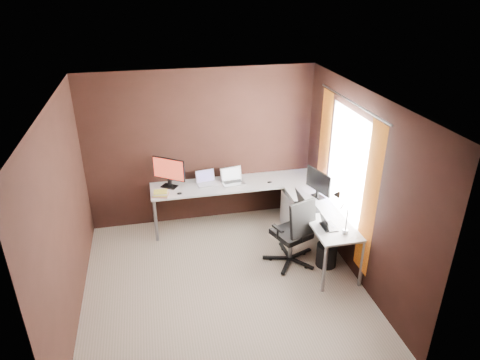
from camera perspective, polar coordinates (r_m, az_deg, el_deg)
name	(u,v)px	position (r m, az deg, el deg)	size (l,w,h in m)	color
room	(248,194)	(5.27, 1.04, -1.93)	(3.60, 3.60, 2.50)	tan
desk	(265,197)	(6.50, 3.32, -2.26)	(2.65, 2.25, 0.73)	silver
drawer_pedestal	(298,211)	(6.94, 7.69, -4.10)	(0.42, 0.50, 0.60)	silver
monitor_left	(169,171)	(6.66, -9.48, 1.21)	(0.46, 0.34, 0.48)	black
monitor_right	(319,182)	(6.37, 10.43, -0.32)	(0.20, 0.50, 0.43)	black
laptop_white	(206,181)	(6.79, -4.52, -0.10)	(0.33, 0.26, 0.20)	silver
laptop_silver	(232,179)	(6.80, -1.04, 0.09)	(0.38, 0.29, 0.23)	silver
laptop_black_big	(305,205)	(6.13, 8.66, -3.25)	(0.27, 0.37, 0.24)	black
laptop_black_small	(327,225)	(5.73, 11.54, -5.88)	(0.18, 0.25, 0.17)	black
book_stack	(161,194)	(6.51, -10.54, -1.80)	(0.27, 0.23, 0.07)	tan
mouse_left	(179,193)	(6.51, -8.08, -1.79)	(0.08, 0.05, 0.03)	black
mouse_corner	(270,182)	(6.80, 3.96, -0.29)	(0.08, 0.05, 0.03)	black
desk_lamp	(341,208)	(5.52, 13.32, -3.63)	(0.19, 0.21, 0.56)	slate
office_chair	(292,244)	(6.12, 7.00, -8.44)	(0.59, 0.62, 1.04)	black
wastebasket	(326,255)	(6.22, 11.45, -9.75)	(0.29, 0.29, 0.33)	black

